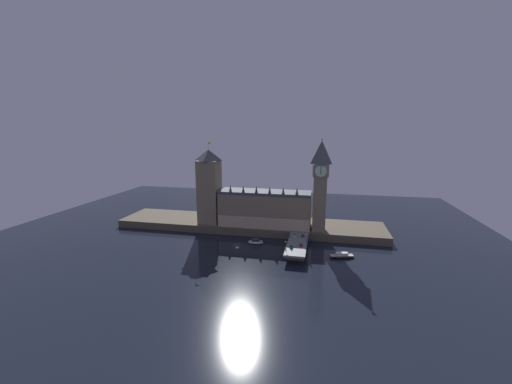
{
  "coord_description": "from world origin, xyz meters",
  "views": [
    {
      "loc": [
        58.24,
        -208.68,
        82.72
      ],
      "look_at": [
        9.85,
        20.0,
        35.35
      ],
      "focal_mm": 22.0,
      "sensor_mm": 36.0,
      "label": 1
    }
  ],
  "objects_px": {
    "car_northbound_trail": "(291,247)",
    "boat_upstream": "(256,242)",
    "car_southbound_trail": "(303,236)",
    "pedestrian_mid_walk": "(306,240)",
    "victoria_tower": "(209,186)",
    "street_lamp_mid": "(307,237)",
    "pedestrian_near_rail": "(286,249)",
    "car_northbound_lead": "(295,235)",
    "car_southbound_lead": "(301,245)",
    "street_lamp_near": "(286,245)",
    "clock_tower": "(320,183)",
    "boat_downstream": "(342,256)",
    "pedestrian_far_rail": "(290,236)"
  },
  "relations": [
    {
      "from": "car_northbound_trail",
      "to": "pedestrian_mid_walk",
      "type": "relative_size",
      "value": 2.46
    },
    {
      "from": "car_northbound_trail",
      "to": "boat_upstream",
      "type": "xyz_separation_m",
      "value": [
        -27.82,
        18.81,
        -5.54
      ]
    },
    {
      "from": "pedestrian_far_rail",
      "to": "street_lamp_mid",
      "type": "height_order",
      "value": "street_lamp_mid"
    },
    {
      "from": "pedestrian_mid_walk",
      "to": "street_lamp_near",
      "type": "bearing_deg",
      "value": -122.18
    },
    {
      "from": "clock_tower",
      "to": "street_lamp_near",
      "type": "bearing_deg",
      "value": -113.5
    },
    {
      "from": "car_northbound_trail",
      "to": "pedestrian_near_rail",
      "type": "bearing_deg",
      "value": -121.92
    },
    {
      "from": "victoria_tower",
      "to": "street_lamp_mid",
      "type": "bearing_deg",
      "value": -23.12
    },
    {
      "from": "car_northbound_trail",
      "to": "victoria_tower",
      "type": "bearing_deg",
      "value": 148.3
    },
    {
      "from": "victoria_tower",
      "to": "clock_tower",
      "type": "bearing_deg",
      "value": -2.2
    },
    {
      "from": "pedestrian_near_rail",
      "to": "pedestrian_mid_walk",
      "type": "height_order",
      "value": "pedestrian_near_rail"
    },
    {
      "from": "street_lamp_mid",
      "to": "boat_downstream",
      "type": "xyz_separation_m",
      "value": [
        23.22,
        -3.95,
        -9.51
      ]
    },
    {
      "from": "car_southbound_lead",
      "to": "car_southbound_trail",
      "type": "height_order",
      "value": "car_southbound_lead"
    },
    {
      "from": "car_southbound_lead",
      "to": "street_lamp_near",
      "type": "xyz_separation_m",
      "value": [
        -9.2,
        -9.51,
        3.24
      ]
    },
    {
      "from": "car_northbound_trail",
      "to": "pedestrian_mid_walk",
      "type": "xyz_separation_m",
      "value": [
        8.8,
        14.39,
        0.19
      ]
    },
    {
      "from": "clock_tower",
      "to": "pedestrian_mid_walk",
      "type": "distance_m",
      "value": 45.49
    },
    {
      "from": "pedestrian_near_rail",
      "to": "victoria_tower",
      "type": "bearing_deg",
      "value": 144.56
    },
    {
      "from": "car_northbound_lead",
      "to": "boat_downstream",
      "type": "height_order",
      "value": "car_northbound_lead"
    },
    {
      "from": "victoria_tower",
      "to": "car_southbound_trail",
      "type": "bearing_deg",
      "value": -15.07
    },
    {
      "from": "victoria_tower",
      "to": "street_lamp_mid",
      "type": "height_order",
      "value": "victoria_tower"
    },
    {
      "from": "car_northbound_trail",
      "to": "car_northbound_lead",
      "type": "bearing_deg",
      "value": 90.0
    },
    {
      "from": "street_lamp_near",
      "to": "street_lamp_mid",
      "type": "height_order",
      "value": "street_lamp_mid"
    },
    {
      "from": "pedestrian_far_rail",
      "to": "street_lamp_near",
      "type": "distance_m",
      "value": 25.23
    },
    {
      "from": "pedestrian_mid_walk",
      "to": "car_northbound_lead",
      "type": "bearing_deg",
      "value": 136.75
    },
    {
      "from": "pedestrian_near_rail",
      "to": "street_lamp_mid",
      "type": "xyz_separation_m",
      "value": [
        12.13,
        14.55,
        3.59
      ]
    },
    {
      "from": "street_lamp_mid",
      "to": "street_lamp_near",
      "type": "bearing_deg",
      "value": -130.4
    },
    {
      "from": "pedestrian_mid_walk",
      "to": "street_lamp_mid",
      "type": "relative_size",
      "value": 0.22
    },
    {
      "from": "street_lamp_near",
      "to": "street_lamp_mid",
      "type": "xyz_separation_m",
      "value": [
        12.53,
        14.72,
        0.56
      ]
    },
    {
      "from": "pedestrian_near_rail",
      "to": "street_lamp_near",
      "type": "relative_size",
      "value": 0.27
    },
    {
      "from": "victoria_tower",
      "to": "pedestrian_mid_walk",
      "type": "height_order",
      "value": "victoria_tower"
    },
    {
      "from": "clock_tower",
      "to": "pedestrian_mid_walk",
      "type": "xyz_separation_m",
      "value": [
        -7.89,
        -26.76,
        -35.94
      ]
    },
    {
      "from": "clock_tower",
      "to": "pedestrian_far_rail",
      "type": "relative_size",
      "value": 43.78
    },
    {
      "from": "clock_tower",
      "to": "pedestrian_far_rail",
      "type": "height_order",
      "value": "clock_tower"
    },
    {
      "from": "victoria_tower",
      "to": "street_lamp_mid",
      "type": "relative_size",
      "value": 9.29
    },
    {
      "from": "pedestrian_near_rail",
      "to": "car_southbound_lead",
      "type": "bearing_deg",
      "value": 46.7
    },
    {
      "from": "car_southbound_trail",
      "to": "clock_tower",
      "type": "bearing_deg",
      "value": 58.42
    },
    {
      "from": "street_lamp_mid",
      "to": "pedestrian_far_rail",
      "type": "bearing_deg",
      "value": 139.61
    },
    {
      "from": "pedestrian_far_rail",
      "to": "boat_upstream",
      "type": "bearing_deg",
      "value": -176.9
    },
    {
      "from": "clock_tower",
      "to": "car_southbound_trail",
      "type": "distance_m",
      "value": 41.61
    },
    {
      "from": "pedestrian_near_rail",
      "to": "street_lamp_near",
      "type": "bearing_deg",
      "value": -156.43
    },
    {
      "from": "clock_tower",
      "to": "car_northbound_trail",
      "type": "bearing_deg",
      "value": -112.06
    },
    {
      "from": "clock_tower",
      "to": "boat_upstream",
      "type": "distance_m",
      "value": 64.93
    },
    {
      "from": "car_northbound_lead",
      "to": "car_northbound_trail",
      "type": "bearing_deg",
      "value": -90.0
    },
    {
      "from": "clock_tower",
      "to": "pedestrian_mid_walk",
      "type": "relative_size",
      "value": 43.59
    },
    {
      "from": "car_southbound_trail",
      "to": "pedestrian_mid_walk",
      "type": "bearing_deg",
      "value": -72.25
    },
    {
      "from": "car_southbound_lead",
      "to": "pedestrian_mid_walk",
      "type": "relative_size",
      "value": 2.39
    },
    {
      "from": "clock_tower",
      "to": "boat_upstream",
      "type": "height_order",
      "value": "clock_tower"
    },
    {
      "from": "car_northbound_lead",
      "to": "pedestrian_near_rail",
      "type": "xyz_separation_m",
      "value": [
        -2.93,
        -27.38,
        0.16
      ]
    },
    {
      "from": "pedestrian_far_rail",
      "to": "street_lamp_near",
      "type": "xyz_separation_m",
      "value": [
        -0.4,
        -25.04,
        3.06
      ]
    },
    {
      "from": "clock_tower",
      "to": "car_northbound_lead",
      "type": "xyz_separation_m",
      "value": [
        -16.68,
        -18.49,
        -36.06
      ]
    },
    {
      "from": "car_northbound_lead",
      "to": "car_southbound_lead",
      "type": "bearing_deg",
      "value": -72.0
    }
  ]
}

